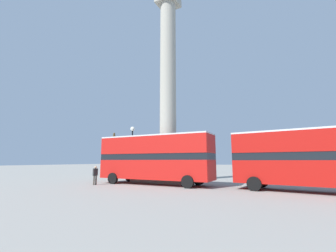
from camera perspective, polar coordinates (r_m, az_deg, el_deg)
name	(u,v)px	position (r m, az deg, el deg)	size (l,w,h in m)	color
ground_plane	(168,181)	(23.90, 0.00, -13.86)	(200.00, 200.00, 0.00)	gray
monument_column	(168,116)	(24.28, 0.00, 2.62)	(5.57, 5.57, 22.01)	#A39E8E
bus_a	(311,157)	(18.17, 32.62, -6.70)	(10.30, 3.59, 4.23)	#B7140F
bus_b	(155,157)	(20.67, -3.35, -7.93)	(10.64, 3.05, 4.38)	red
equestrian_statue	(113,162)	(33.47, -13.73, -8.96)	(2.86, 2.02, 6.15)	#A39E8E
street_lamp	(132,148)	(24.36, -9.11, -5.51)	(0.47, 0.47, 5.74)	black
pedestrian_near_lamp	(95,174)	(21.39, -18.00, -11.61)	(0.22, 0.45, 1.64)	#4C473D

